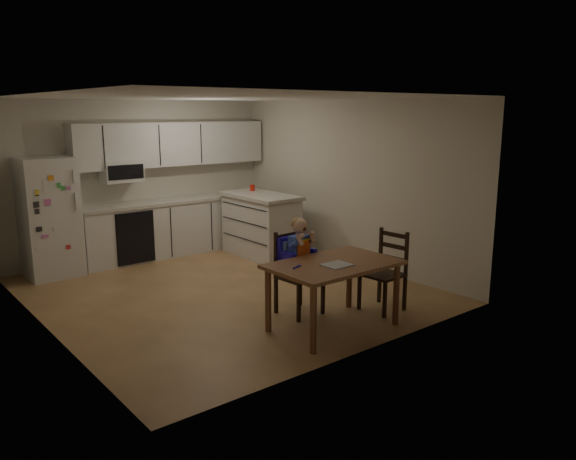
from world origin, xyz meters
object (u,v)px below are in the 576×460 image
(kitchen_island, at_px, (261,225))
(chair_booster, at_px, (297,256))
(refrigerator, at_px, (49,217))
(red_cup, at_px, (252,188))
(chair_side, at_px, (388,265))
(dining_table, at_px, (334,272))

(kitchen_island, relative_size, chair_booster, 1.21)
(kitchen_island, xyz_separation_m, chair_booster, (-1.24, -2.40, 0.18))
(refrigerator, relative_size, chair_booster, 1.49)
(kitchen_island, distance_m, red_cup, 0.69)
(chair_booster, relative_size, chair_side, 1.20)
(kitchen_island, height_order, chair_booster, chair_booster)
(refrigerator, height_order, kitchen_island, refrigerator)
(kitchen_island, xyz_separation_m, chair_side, (-0.29, -2.96, 0.02))
(red_cup, bearing_deg, dining_table, -111.68)
(chair_booster, bearing_deg, chair_side, -33.95)
(dining_table, xyz_separation_m, chair_booster, (-0.00, 0.62, 0.05))
(dining_table, bearing_deg, refrigerator, 113.66)
(refrigerator, bearing_deg, chair_side, -55.65)
(kitchen_island, bearing_deg, dining_table, -112.32)
(kitchen_island, height_order, chair_side, kitchen_island)
(kitchen_island, xyz_separation_m, dining_table, (-1.24, -3.02, 0.12))
(red_cup, xyz_separation_m, chair_side, (-0.41, -3.36, -0.54))
(dining_table, distance_m, chair_side, 0.95)
(red_cup, height_order, chair_side, red_cup)
(refrigerator, height_order, red_cup, refrigerator)
(refrigerator, xyz_separation_m, chair_booster, (1.75, -3.39, -0.16))
(refrigerator, distance_m, chair_side, 4.80)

